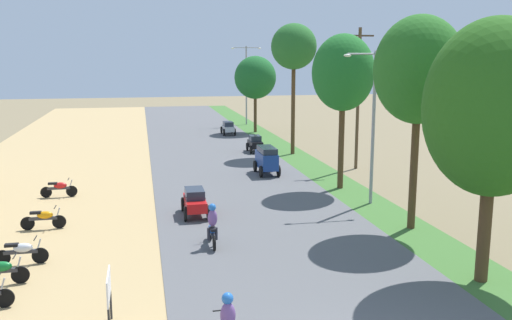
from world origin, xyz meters
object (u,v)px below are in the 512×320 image
(median_tree_nearest, at_px, (494,108))
(streetlamp_near, at_px, (374,116))
(parked_motorbike_fourth, at_px, (44,218))
(median_tree_second, at_px, (419,71))
(utility_pole_near, at_px, (358,97))
(median_tree_fifth, at_px, (255,78))
(parked_motorbike_second, at_px, (0,270))
(car_sedan_red, at_px, (195,201))
(parked_motorbike_fifth, at_px, (59,188))
(car_van_blue, at_px, (267,159))
(motorbike_ahead_second, at_px, (212,226))
(median_tree_third, at_px, (343,73))
(parked_motorbike_third, at_px, (22,251))
(car_hatchback_black, at_px, (255,143))
(street_signboard, at_px, (109,290))
(median_tree_fourth, at_px, (294,47))
(streetlamp_mid, at_px, (246,80))
(car_sedan_silver, at_px, (228,127))

(median_tree_nearest, xyz_separation_m, streetlamp_near, (0.35, 9.71, -1.26))
(median_tree_nearest, bearing_deg, parked_motorbike_fourth, 149.71)
(median_tree_second, height_order, utility_pole_near, utility_pole_near)
(parked_motorbike_fourth, xyz_separation_m, median_tree_fifth, (14.60, 27.91, 4.59))
(parked_motorbike_second, bearing_deg, parked_motorbike_fourth, 86.01)
(parked_motorbike_fourth, relative_size, car_sedan_red, 0.80)
(median_tree_second, xyz_separation_m, streetlamp_near, (-0.06, 4.10, -2.25))
(parked_motorbike_fifth, bearing_deg, parked_motorbike_fourth, -88.82)
(parked_motorbike_fourth, height_order, car_van_blue, car_van_blue)
(parked_motorbike_fifth, xyz_separation_m, motorbike_ahead_second, (6.66, -9.02, 0.30))
(parked_motorbike_fifth, bearing_deg, median_tree_third, -3.66)
(parked_motorbike_third, relative_size, car_hatchback_black, 0.90)
(street_signboard, xyz_separation_m, car_van_blue, (8.32, 18.21, -0.08))
(parked_motorbike_second, distance_m, streetlamp_near, 17.24)
(utility_pole_near, relative_size, motorbike_ahead_second, 4.92)
(parked_motorbike_fifth, xyz_separation_m, street_signboard, (3.21, -14.88, 0.55))
(median_tree_fourth, height_order, car_sedan_red, median_tree_fourth)
(streetlamp_mid, bearing_deg, parked_motorbike_fifth, -117.78)
(streetlamp_mid, height_order, car_sedan_silver, streetlamp_mid)
(parked_motorbike_fourth, height_order, median_tree_third, median_tree_third)
(car_hatchback_black, height_order, car_sedan_silver, car_hatchback_black)
(street_signboard, xyz_separation_m, streetlamp_near, (11.79, 10.59, 3.19))
(parked_motorbike_third, height_order, motorbike_ahead_second, motorbike_ahead_second)
(median_tree_fifth, bearing_deg, median_tree_third, -90.12)
(median_tree_third, bearing_deg, car_sedan_silver, 97.19)
(streetlamp_mid, height_order, car_hatchback_black, streetlamp_mid)
(parked_motorbike_fourth, relative_size, utility_pole_near, 0.20)
(parked_motorbike_second, height_order, median_tree_fourth, median_tree_fourth)
(parked_motorbike_third, height_order, streetlamp_mid, streetlamp_mid)
(median_tree_third, relative_size, motorbike_ahead_second, 4.57)
(median_tree_third, relative_size, streetlamp_near, 1.13)
(median_tree_fourth, bearing_deg, car_hatchback_black, 153.31)
(streetlamp_near, relative_size, utility_pole_near, 0.83)
(streetlamp_mid, bearing_deg, median_tree_third, -90.66)
(car_sedan_red, bearing_deg, street_signboard, -107.55)
(median_tree_third, distance_m, car_sedan_silver, 22.78)
(median_tree_third, xyz_separation_m, utility_pole_near, (2.94, 5.15, -1.61))
(parked_motorbike_third, xyz_separation_m, parked_motorbike_fifth, (-0.02, 9.59, 0.00))
(parked_motorbike_fourth, distance_m, car_hatchback_black, 20.86)
(streetlamp_near, height_order, streetlamp_mid, streetlamp_mid)
(median_tree_fourth, height_order, car_van_blue, median_tree_fourth)
(parked_motorbike_fourth, bearing_deg, median_tree_fifth, 62.39)
(median_tree_third, distance_m, car_van_blue, 7.42)
(streetlamp_near, distance_m, streetlamp_mid, 32.77)
(median_tree_fifth, xyz_separation_m, car_sedan_red, (-8.29, -27.15, -4.41))
(parked_motorbike_fourth, height_order, street_signboard, street_signboard)
(streetlamp_mid, bearing_deg, streetlamp_near, -90.00)
(median_tree_fourth, relative_size, car_hatchback_black, 4.66)
(street_signboard, bearing_deg, streetlamp_mid, 74.79)
(streetlamp_mid, bearing_deg, median_tree_nearest, -90.48)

